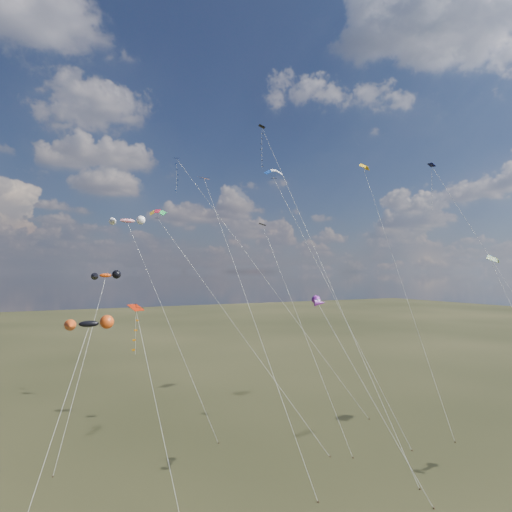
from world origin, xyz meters
name	(u,v)px	position (x,y,z in m)	size (l,w,h in m)	color
diamond_black_high	(269,161)	(6.88, 27.41, 32.08)	(1.51, 28.47, 37.48)	black
diamond_navy_tall	(189,190)	(-1.27, 35.63, 28.73)	(17.45, 21.09, 33.64)	#080F46
diamond_black_mid	(285,282)	(3.49, 17.88, 16.23)	(3.21, 13.32, 23.01)	black
diamond_red_low	(137,336)	(-13.54, 13.71, 11.94)	(2.10, 9.03, 14.55)	#A11D06
diamond_navy_right	(440,200)	(20.34, 11.15, 25.52)	(0.70, 20.24, 30.05)	#080B49
diamond_orange_center	(228,245)	(-2.98, 18.75, 20.17)	(1.61, 21.82, 28.46)	orange
parafoil_yellow	(365,166)	(22.63, 26.42, 32.84)	(6.99, 20.70, 33.66)	yellow
parafoil_blue_white	(274,172)	(4.76, 22.23, 29.35)	(8.06, 15.76, 30.11)	blue
parafoil_striped	(493,257)	(26.21, 8.82, 19.02)	(5.53, 12.60, 19.74)	yellow
parafoil_tricolor	(159,213)	(-7.73, 28.05, 24.29)	(12.60, 19.14, 25.05)	yellow
novelty_black_orange	(89,324)	(-17.31, 14.50, 13.04)	(6.63, 6.89, 13.70)	black
novelty_orange_black	(105,276)	(-14.06, 26.14, 16.86)	(6.94, 9.35, 17.48)	#D3410B
novelty_white_purple	(318,302)	(0.97, 8.10, 14.67)	(4.56, 10.37, 15.17)	silver
novelty_redwhite_stripe	(128,221)	(-9.95, 34.60, 23.86)	(7.69, 17.37, 24.59)	red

